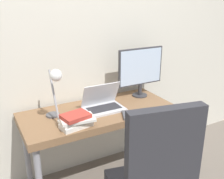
{
  "coord_description": "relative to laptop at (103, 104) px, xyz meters",
  "views": [
    {
      "loc": [
        -0.88,
        -1.59,
        1.68
      ],
      "look_at": [
        0.11,
        0.26,
        0.92
      ],
      "focal_mm": 42.0,
      "sensor_mm": 36.0,
      "label": 1
    }
  ],
  "objects": [
    {
      "name": "wall_back",
      "position": [
        -0.04,
        0.35,
        0.51
      ],
      "size": [
        8.0,
        0.05,
        2.6
      ],
      "color": "beige",
      "rests_on": "ground_plane"
    },
    {
      "name": "desk",
      "position": [
        -0.04,
        -0.01,
        -0.13
      ],
      "size": [
        1.32,
        0.58,
        0.74
      ],
      "color": "brown",
      "rests_on": "ground_plane"
    },
    {
      "name": "laptop",
      "position": [
        0.0,
        0.0,
        0.0
      ],
      "size": [
        0.34,
        0.24,
        0.23
      ],
      "color": "silver",
      "rests_on": "desk"
    },
    {
      "name": "monitor",
      "position": [
        0.46,
        0.12,
        0.23
      ],
      "size": [
        0.48,
        0.15,
        0.48
      ],
      "color": "#333338",
      "rests_on": "desk"
    },
    {
      "name": "desk_lamp",
      "position": [
        -0.42,
        -0.06,
        0.25
      ],
      "size": [
        0.11,
        0.28,
        0.44
      ],
      "color": "#4C4C51",
      "rests_on": "desk"
    },
    {
      "name": "office_chair",
      "position": [
        -0.05,
        -0.82,
        -0.2
      ],
      "size": [
        0.62,
        0.61,
        1.12
      ],
      "color": "black",
      "rests_on": "ground_plane"
    },
    {
      "name": "book_stack",
      "position": [
        -0.32,
        -0.2,
        0.01
      ],
      "size": [
        0.27,
        0.19,
        0.11
      ],
      "color": "silver",
      "rests_on": "desk"
    },
    {
      "name": "tv_remote",
      "position": [
        0.09,
        -0.22,
        -0.04
      ],
      "size": [
        0.1,
        0.15,
        0.02
      ],
      "color": "#4C4C51",
      "rests_on": "desk"
    }
  ]
}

